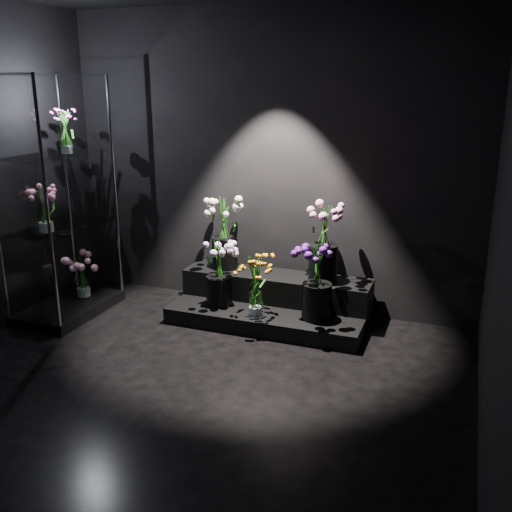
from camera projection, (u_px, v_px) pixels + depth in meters
The scene contains 13 objects.
floor at pixel (170, 401), 3.95m from camera, with size 4.00×4.00×0.00m, color black.
wall_back at pixel (267, 163), 5.33m from camera, with size 4.00×4.00×0.00m, color black.
wall_right at pixel (509, 231), 2.87m from camera, with size 4.00×4.00×0.00m, color black.
display_riser at pixel (272, 301), 5.31m from camera, with size 1.78×0.79×0.39m.
display_case at pixel (59, 200), 5.16m from camera, with size 0.60×1.00×2.19m.
bouquet_orange_bells at pixel (255, 285), 4.96m from camera, with size 0.32×0.32×0.54m.
bouquet_lilac at pixel (219, 269), 5.17m from camera, with size 0.42×0.42×0.61m.
bouquet_purple at pixel (317, 278), 4.86m from camera, with size 0.41×0.41×0.66m.
bouquet_cream_roses at pixel (224, 227), 5.42m from camera, with size 0.42×0.42×0.69m.
bouquet_pink_roses at pixel (324, 239), 5.05m from camera, with size 0.42×0.42×0.70m.
bouquet_case_pink at pixel (44, 207), 4.96m from camera, with size 0.33×0.33×0.42m.
bouquet_case_magenta at pixel (65, 130), 5.08m from camera, with size 0.26×0.26×0.41m.
bouquet_case_base_pink at pixel (82, 274), 5.56m from camera, with size 0.36×0.36×0.43m.
Camera 1 is at (1.78, -3.05, 2.11)m, focal length 40.00 mm.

